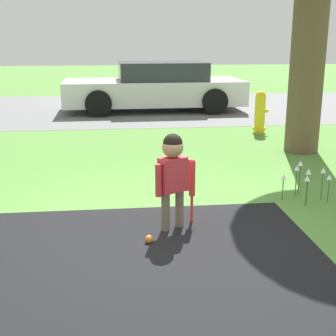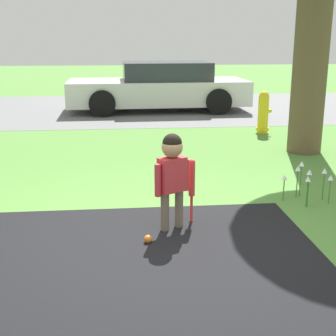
# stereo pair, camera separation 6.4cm
# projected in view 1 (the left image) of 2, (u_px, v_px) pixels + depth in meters

# --- Properties ---
(ground_plane) EXTENTS (60.00, 60.00, 0.00)m
(ground_plane) POSITION_uv_depth(u_px,v_px,m) (159.00, 246.00, 4.23)
(ground_plane) COLOR #518438
(street_strip) EXTENTS (40.00, 6.00, 0.01)m
(street_strip) POSITION_uv_depth(u_px,v_px,m) (129.00, 108.00, 12.59)
(street_strip) COLOR slate
(street_strip) RESTS_ON ground
(child) EXTENTS (0.35, 0.25, 0.95)m
(child) POSITION_uv_depth(u_px,v_px,m) (173.00, 168.00, 4.46)
(child) COLOR #6B5B4C
(child) RESTS_ON ground
(baseball_bat) EXTENTS (0.06, 0.06, 0.67)m
(baseball_bat) POSITION_uv_depth(u_px,v_px,m) (192.00, 182.00, 4.67)
(baseball_bat) COLOR red
(baseball_bat) RESTS_ON ground
(sports_ball) EXTENTS (0.08, 0.08, 0.08)m
(sports_ball) POSITION_uv_depth(u_px,v_px,m) (149.00, 239.00, 4.28)
(sports_ball) COLOR orange
(sports_ball) RESTS_ON ground
(fire_hydrant) EXTENTS (0.29, 0.26, 0.84)m
(fire_hydrant) POSITION_uv_depth(u_px,v_px,m) (260.00, 113.00, 9.18)
(fire_hydrant) COLOR yellow
(fire_hydrant) RESTS_ON ground
(parked_car) EXTENTS (4.61, 2.11, 1.24)m
(parked_car) POSITION_uv_depth(u_px,v_px,m) (156.00, 87.00, 12.13)
(parked_car) COLOR silver
(parked_car) RESTS_ON ground
(flower_bed) EXTENTS (0.54, 0.45, 0.43)m
(flower_bed) POSITION_uv_depth(u_px,v_px,m) (307.00, 175.00, 5.33)
(flower_bed) COLOR #38702D
(flower_bed) RESTS_ON ground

